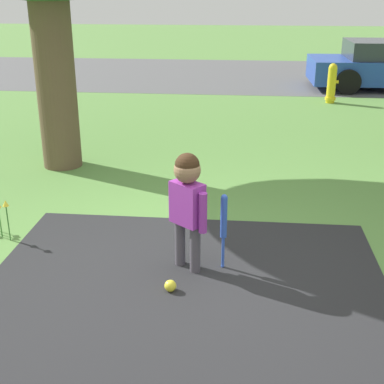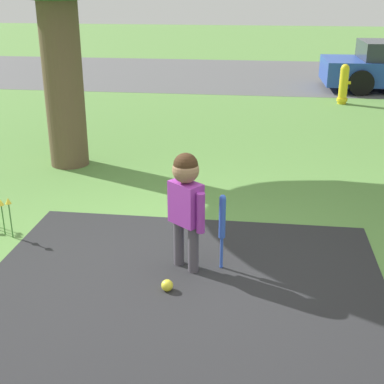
{
  "view_description": "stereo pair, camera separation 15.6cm",
  "coord_description": "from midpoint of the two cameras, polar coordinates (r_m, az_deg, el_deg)",
  "views": [
    {
      "loc": [
        0.48,
        -4.25,
        2.38
      ],
      "look_at": [
        0.02,
        0.35,
        0.57
      ],
      "focal_mm": 50.0,
      "sensor_mm": 36.0,
      "label": 1
    },
    {
      "loc": [
        0.63,
        -4.23,
        2.38
      ],
      "look_at": [
        0.02,
        0.35,
        0.57
      ],
      "focal_mm": 50.0,
      "sensor_mm": 36.0,
      "label": 2
    }
  ],
  "objects": [
    {
      "name": "street_strip",
      "position": [
        15.38,
        5.58,
        12.37
      ],
      "size": [
        40.0,
        6.0,
        0.01
      ],
      "color": "#59595B",
      "rests_on": "ground"
    },
    {
      "name": "fire_hydrant",
      "position": [
        11.86,
        16.23,
        10.94
      ],
      "size": [
        0.25,
        0.23,
        0.83
      ],
      "color": "yellow",
      "rests_on": "ground"
    },
    {
      "name": "baseball_bat",
      "position": [
        4.64,
        4.2,
        -3.14
      ],
      "size": [
        0.06,
        0.06,
        0.71
      ],
      "color": "blue",
      "rests_on": "ground"
    },
    {
      "name": "child",
      "position": [
        4.54,
        0.32,
        -0.38
      ],
      "size": [
        0.36,
        0.31,
        1.07
      ],
      "rotation": [
        0.0,
        0.0,
        -0.68
      ],
      "color": "#4C4751",
      "rests_on": "ground"
    },
    {
      "name": "ground_plane",
      "position": [
        4.89,
        0.13,
        -7.72
      ],
      "size": [
        60.0,
        60.0,
        0.0
      ],
      "primitive_type": "plane",
      "color": "#5B8C42"
    },
    {
      "name": "sports_ball",
      "position": [
        4.49,
        -1.66,
        -9.94
      ],
      "size": [
        0.1,
        0.1,
        0.1
      ],
      "color": "yellow",
      "rests_on": "ground"
    }
  ]
}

